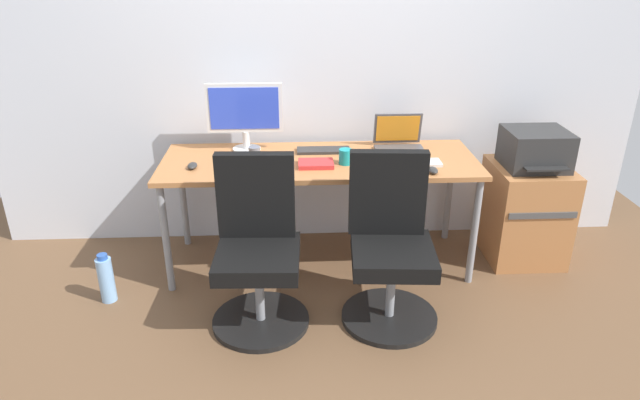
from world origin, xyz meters
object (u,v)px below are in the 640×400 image
(side_cabinet, at_px, (525,212))
(water_bottle_on_floor, at_px, (106,279))
(office_chair_left, at_px, (258,251))
(coffee_mug, at_px, (345,157))
(printer, at_px, (535,149))
(open_laptop, at_px, (399,142))
(office_chair_right, at_px, (390,248))
(desktop_monitor, at_px, (245,112))

(side_cabinet, xyz_separation_m, water_bottle_on_floor, (-2.64, -0.42, -0.18))
(office_chair_left, bearing_deg, coffee_mug, 44.78)
(side_cabinet, distance_m, coffee_mug, 1.30)
(printer, distance_m, open_laptop, 0.85)
(printer, relative_size, coffee_mug, 4.35)
(office_chair_left, height_order, printer, office_chair_left)
(printer, xyz_separation_m, coffee_mug, (-1.21, -0.11, 0.01))
(office_chair_left, relative_size, office_chair_right, 1.00)
(side_cabinet, relative_size, water_bottle_on_floor, 2.08)
(desktop_monitor, height_order, coffee_mug, desktop_monitor)
(office_chair_left, xyz_separation_m, side_cabinet, (1.73, 0.62, -0.10))
(office_chair_left, relative_size, open_laptop, 3.03)
(office_chair_left, distance_m, coffee_mug, 0.81)
(office_chair_left, xyz_separation_m, water_bottle_on_floor, (-0.91, 0.21, -0.28))
(office_chair_left, xyz_separation_m, coffee_mug, (0.52, 0.51, 0.35))
(side_cabinet, xyz_separation_m, printer, (-0.00, -0.00, 0.44))
(office_chair_right, distance_m, desktop_monitor, 1.27)
(printer, xyz_separation_m, desktop_monitor, (-1.83, 0.18, 0.21))
(office_chair_right, xyz_separation_m, coffee_mug, (-0.21, 0.51, 0.35))
(water_bottle_on_floor, height_order, coffee_mug, coffee_mug)
(water_bottle_on_floor, xyz_separation_m, open_laptop, (1.80, 0.55, 0.63))
(coffee_mug, bearing_deg, office_chair_left, -135.22)
(water_bottle_on_floor, bearing_deg, office_chair_left, -12.74)
(side_cabinet, bearing_deg, desktop_monitor, 174.36)
(office_chair_left, height_order, coffee_mug, office_chair_left)
(open_laptop, relative_size, coffee_mug, 3.37)
(office_chair_left, relative_size, printer, 2.35)
(desktop_monitor, bearing_deg, office_chair_left, -82.94)
(office_chair_left, bearing_deg, open_laptop, 40.34)
(printer, bearing_deg, side_cabinet, 90.00)
(side_cabinet, height_order, coffee_mug, coffee_mug)
(office_chair_right, distance_m, side_cabinet, 1.19)
(side_cabinet, height_order, printer, printer)
(printer, height_order, coffee_mug, printer)
(office_chair_left, height_order, office_chair_right, same)
(side_cabinet, bearing_deg, office_chair_right, -148.31)
(open_laptop, xyz_separation_m, coffee_mug, (-0.37, -0.24, -0.01))
(open_laptop, distance_m, coffee_mug, 0.44)
(office_chair_right, bearing_deg, open_laptop, 77.70)
(office_chair_left, height_order, open_laptop, open_laptop)
(office_chair_left, bearing_deg, printer, 19.75)
(side_cabinet, relative_size, desktop_monitor, 1.34)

